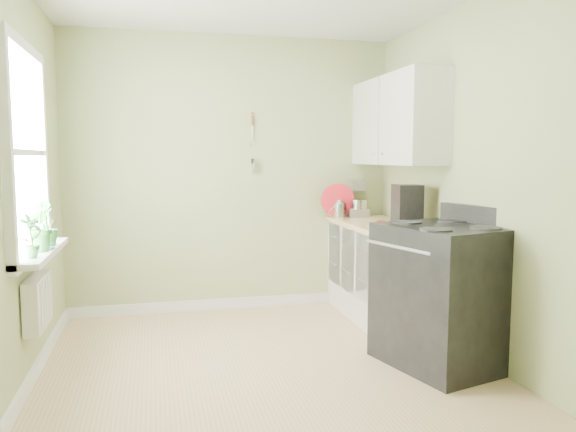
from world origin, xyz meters
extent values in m
cube|color=tan|center=(0.00, 0.00, -0.01)|extent=(3.20, 3.60, 0.02)
cube|color=#ADB77C|center=(0.00, 1.81, 1.35)|extent=(3.20, 0.02, 2.70)
cube|color=#ADB77C|center=(-1.61, 0.00, 1.35)|extent=(0.02, 3.60, 2.70)
cube|color=#ADB77C|center=(1.61, 0.00, 1.35)|extent=(0.02, 3.60, 2.70)
cube|color=white|center=(1.30, 1.00, 0.43)|extent=(0.60, 1.60, 0.87)
cube|color=beige|center=(1.29, 1.00, 0.89)|extent=(0.64, 1.60, 0.04)
cube|color=white|center=(1.43, 1.10, 1.85)|extent=(0.35, 1.40, 0.80)
cube|color=white|center=(-1.59, 0.30, 1.55)|extent=(0.02, 1.00, 1.30)
cube|color=white|center=(-1.57, 0.30, 2.24)|extent=(0.06, 1.14, 0.07)
cube|color=white|center=(-1.57, 0.30, 0.86)|extent=(0.06, 1.14, 0.07)
cube|color=white|center=(-1.57, 0.30, 1.55)|extent=(0.04, 1.00, 0.04)
cube|color=white|center=(-1.51, 0.30, 0.88)|extent=(0.18, 1.14, 0.04)
cube|color=white|center=(-1.54, 0.25, 0.55)|extent=(0.12, 0.50, 0.35)
cylinder|color=beige|center=(0.20, 1.78, 1.88)|extent=(0.02, 0.02, 0.10)
cylinder|color=silver|center=(0.20, 1.78, 1.76)|extent=(0.01, 0.01, 0.16)
cylinder|color=silver|center=(0.20, 1.78, 1.42)|extent=(0.01, 0.14, 0.14)
cube|color=black|center=(1.27, -0.10, 0.50)|extent=(0.92, 1.00, 1.00)
cube|color=black|center=(1.27, -0.10, 1.01)|extent=(0.92, 1.00, 0.03)
cube|color=black|center=(1.60, -0.10, 1.08)|extent=(0.29, 0.83, 0.16)
cylinder|color=#B2B2B7|center=(0.90, -0.10, 0.89)|extent=(0.20, 0.67, 0.02)
cube|color=red|center=(0.90, 0.02, 0.69)|extent=(0.08, 0.24, 0.42)
cube|color=#B2B2B7|center=(1.27, 1.72, 0.95)|extent=(0.24, 0.34, 0.08)
cube|color=#B2B2B7|center=(1.27, 1.86, 1.10)|extent=(0.13, 0.10, 0.23)
cube|color=#B2B2B7|center=(1.27, 1.74, 1.23)|extent=(0.18, 0.33, 0.10)
sphere|color=#B2B2B7|center=(1.27, 1.86, 1.27)|extent=(0.13, 0.13, 0.13)
cylinder|color=silver|center=(1.27, 1.66, 1.01)|extent=(0.18, 0.18, 0.15)
cylinder|color=silver|center=(1.05, 1.61, 0.98)|extent=(0.11, 0.11, 0.14)
cone|color=silver|center=(1.05, 1.61, 1.07)|extent=(0.11, 0.11, 0.04)
cylinder|color=silver|center=(0.97, 1.61, 1.01)|extent=(0.10, 0.05, 0.08)
cube|color=black|center=(1.36, 0.71, 1.10)|extent=(0.23, 0.25, 0.37)
cylinder|color=black|center=(1.33, 0.71, 0.98)|extent=(0.12, 0.12, 0.13)
cylinder|color=red|center=(1.06, 1.69, 1.08)|extent=(0.35, 0.10, 0.34)
cylinder|color=beige|center=(1.06, 0.55, 0.95)|extent=(0.07, 0.07, 0.07)
cylinder|color=red|center=(1.06, 0.55, 0.99)|extent=(0.08, 0.08, 0.01)
imported|color=#2D7130|center=(-1.50, -0.05, 1.04)|extent=(0.17, 0.18, 0.28)
imported|color=#2D7130|center=(-1.50, 0.22, 1.07)|extent=(0.20, 0.23, 0.34)
imported|color=#2D7130|center=(-1.50, 0.46, 1.04)|extent=(0.19, 0.19, 0.28)
camera|label=1|loc=(-0.76, -3.73, 1.52)|focal=35.00mm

